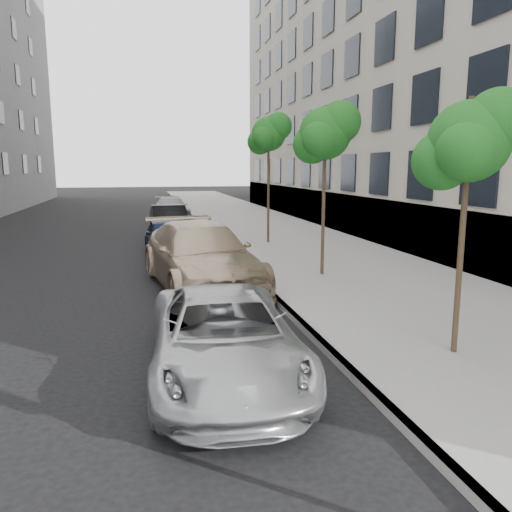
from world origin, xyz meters
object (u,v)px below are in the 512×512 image
object	(u,v)px
tree_far	(269,134)
minivan	(224,337)
tree_mid	(326,133)
sedan_black	(169,221)
suv	(201,256)
sedan_blue	(167,236)
sedan_rear	(172,208)
tree_near	(470,141)

from	to	relation	value
tree_far	minivan	distance (m)	14.05
tree_far	minivan	size ratio (longest dim) A/B	1.10
tree_mid	sedan_black	xyz separation A→B (m)	(-3.94, 10.12, -3.48)
suv	sedan_black	distance (m)	10.47
minivan	sedan_blue	size ratio (longest dim) A/B	1.21
tree_mid	suv	world-z (taller)	tree_mid
tree_mid	minivan	distance (m)	8.34
sedan_blue	sedan_rear	xyz separation A→B (m)	(0.97, 13.21, 0.01)
tree_mid	tree_far	bearing A→B (deg)	90.00
tree_mid	sedan_rear	xyz separation A→B (m)	(-3.33, 18.50, -3.53)
tree_near	minivan	distance (m)	5.02
tree_mid	sedan_black	bearing A→B (deg)	111.26
sedan_black	sedan_rear	bearing A→B (deg)	83.26
sedan_blue	sedan_black	world-z (taller)	sedan_black
minivan	tree_near	bearing A→B (deg)	1.43
suv	sedan_blue	bearing A→B (deg)	88.73
tree_far	sedan_rear	xyz separation A→B (m)	(-3.33, 12.00, -3.91)
tree_mid	minivan	bearing A→B (deg)	-122.17
tree_mid	tree_far	distance (m)	6.51
tree_mid	sedan_blue	bearing A→B (deg)	129.08
tree_far	sedan_black	xyz separation A→B (m)	(-3.94, 3.62, -3.85)
tree_mid	minivan	world-z (taller)	tree_mid
sedan_black	sedan_rear	xyz separation A→B (m)	(0.61, 8.37, -0.05)
tree_near	minivan	world-z (taller)	tree_near
sedan_rear	tree_mid	bearing A→B (deg)	-83.57
tree_far	sedan_blue	xyz separation A→B (m)	(-4.30, -1.21, -3.91)
minivan	sedan_black	world-z (taller)	sedan_black
suv	sedan_rear	xyz separation A→B (m)	(0.34, 18.84, -0.20)
tree_near	tree_far	xyz separation A→B (m)	(-0.00, 13.00, 0.91)
tree_near	sedan_black	world-z (taller)	tree_near
tree_far	sedan_rear	world-z (taller)	tree_far
sedan_rear	suv	bearing A→B (deg)	-94.79
tree_near	minivan	xyz separation A→B (m)	(-4.02, 0.12, -3.01)
tree_near	sedan_rear	world-z (taller)	tree_near
tree_mid	sedan_blue	distance (m)	7.68
suv	tree_mid	bearing A→B (deg)	-2.38
sedan_blue	tree_near	bearing A→B (deg)	-71.76
tree_far	sedan_black	world-z (taller)	tree_far
tree_near	suv	xyz separation A→B (m)	(-3.67, 6.16, -2.80)
tree_mid	sedan_rear	bearing A→B (deg)	100.20
tree_far	suv	xyz separation A→B (m)	(-3.67, -6.84, -3.71)
sedan_rear	sedan_black	bearing A→B (deg)	-97.94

